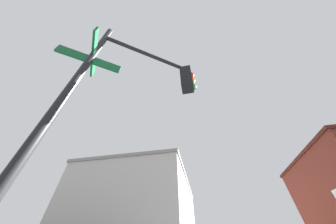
% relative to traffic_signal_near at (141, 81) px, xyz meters
% --- Properties ---
extents(traffic_signal_near, '(2.39, 1.81, 5.16)m').
position_rel_traffic_signal_near_xyz_m(traffic_signal_near, '(0.00, 0.00, 0.00)').
color(traffic_signal_near, black).
rests_on(traffic_signal_near, ground_plane).
extents(building_stucco, '(14.57, 21.47, 10.09)m').
position_rel_traffic_signal_near_xyz_m(building_stucco, '(-8.46, 24.85, 1.43)').
color(building_stucco, '#BCB7AD').
rests_on(building_stucco, ground_plane).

